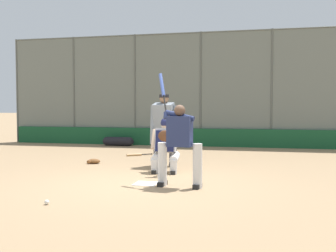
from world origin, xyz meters
name	(u,v)px	position (x,y,z in m)	size (l,w,h in m)	color
ground_plane	(146,184)	(0.00, 0.00, 0.00)	(160.00, 160.00, 0.00)	#9E7F5B
home_plate_marker	(146,184)	(0.00, 0.00, 0.01)	(0.43, 0.43, 0.01)	white
backstop_fence	(201,87)	(0.00, -7.43, 2.20)	(15.35, 0.08, 4.23)	#515651
padding_wall	(200,137)	(0.00, -7.33, 0.33)	(14.96, 0.18, 0.65)	#19512D
bleachers_beyond	(167,126)	(1.92, -10.28, 0.59)	(10.69, 3.05, 1.80)	slate
batter_at_plate	(179,142)	(-0.66, 0.13, 0.81)	(0.94, 0.72, 2.10)	silver
catcher_behind_plate	(165,144)	(-0.06, -1.34, 0.63)	(0.65, 0.76, 1.21)	silver
umpire_home	(164,127)	(0.17, -2.26, 0.95)	(0.71, 0.49, 1.77)	#4C4C51
spare_bat_near_backstop	(195,151)	(-0.12, -5.35, 0.03)	(0.07, 0.92, 0.07)	black
spare_bat_by_padding	(136,155)	(1.45, -4.05, 0.03)	(0.69, 0.51, 0.07)	black
fielding_glove_on_dirt	(93,161)	(2.05, -2.27, 0.06)	(0.34, 0.26, 0.12)	brown
baseball_loose	(47,202)	(1.00, 1.84, 0.04)	(0.07, 0.07, 0.07)	white
equipment_bag_dugout_side	(118,141)	(3.02, -6.81, 0.17)	(1.21, 0.33, 0.33)	black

